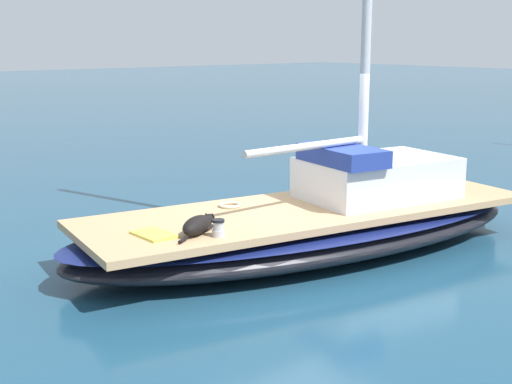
{
  "coord_description": "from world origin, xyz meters",
  "views": [
    {
      "loc": [
        6.9,
        -6.7,
        2.98
      ],
      "look_at": [
        0.0,
        -1.0,
        1.01
      ],
      "focal_mm": 48.92,
      "sensor_mm": 36.0,
      "label": 1
    }
  ],
  "objects_px": {
    "dog_black": "(198,225)",
    "coiled_rope": "(230,205)",
    "sailboat_main": "(310,229)",
    "deck_winch": "(218,228)",
    "deck_towel": "(154,234)"
  },
  "relations": [
    {
      "from": "dog_black",
      "to": "coiled_rope",
      "type": "height_order",
      "value": "dog_black"
    },
    {
      "from": "sailboat_main",
      "to": "deck_winch",
      "type": "distance_m",
      "value": 2.0
    },
    {
      "from": "dog_black",
      "to": "deck_winch",
      "type": "xyz_separation_m",
      "value": [
        0.27,
        0.11,
        -0.01
      ]
    },
    {
      "from": "deck_winch",
      "to": "deck_towel",
      "type": "distance_m",
      "value": 0.79
    },
    {
      "from": "deck_winch",
      "to": "deck_towel",
      "type": "bearing_deg",
      "value": -131.88
    },
    {
      "from": "sailboat_main",
      "to": "dog_black",
      "type": "height_order",
      "value": "dog_black"
    },
    {
      "from": "coiled_rope",
      "to": "deck_towel",
      "type": "height_order",
      "value": "coiled_rope"
    },
    {
      "from": "sailboat_main",
      "to": "deck_winch",
      "type": "height_order",
      "value": "deck_winch"
    },
    {
      "from": "coiled_rope",
      "to": "deck_towel",
      "type": "bearing_deg",
      "value": -69.55
    },
    {
      "from": "deck_towel",
      "to": "dog_black",
      "type": "bearing_deg",
      "value": 61.78
    },
    {
      "from": "coiled_rope",
      "to": "deck_towel",
      "type": "relative_size",
      "value": 0.58
    },
    {
      "from": "deck_winch",
      "to": "deck_towel",
      "type": "relative_size",
      "value": 0.38
    },
    {
      "from": "coiled_rope",
      "to": "dog_black",
      "type": "bearing_deg",
      "value": -53.07
    },
    {
      "from": "deck_winch",
      "to": "deck_towel",
      "type": "height_order",
      "value": "deck_winch"
    },
    {
      "from": "deck_towel",
      "to": "deck_winch",
      "type": "bearing_deg",
      "value": 48.12
    }
  ]
}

